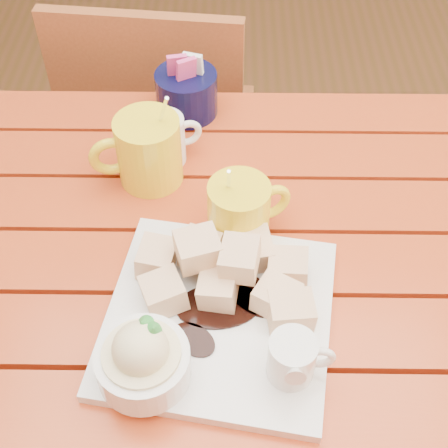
{
  "coord_description": "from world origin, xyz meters",
  "views": [
    {
      "loc": [
        -0.01,
        -0.55,
        1.45
      ],
      "look_at": [
        -0.02,
        0.01,
        0.82
      ],
      "focal_mm": 50.0,
      "sensor_mm": 36.0,
      "label": 1
    }
  ],
  "objects_px": {
    "table": "(234,304)",
    "coffee_mug_left": "(147,150)",
    "dessert_plate": "(205,317)",
    "coffee_mug_right": "(241,211)",
    "chair_far": "(163,133)"
  },
  "relations": [
    {
      "from": "table",
      "to": "coffee_mug_left",
      "type": "relative_size",
      "value": 7.11
    },
    {
      "from": "chair_far",
      "to": "dessert_plate",
      "type": "bearing_deg",
      "value": 106.33
    },
    {
      "from": "dessert_plate",
      "to": "coffee_mug_left",
      "type": "height_order",
      "value": "coffee_mug_left"
    },
    {
      "from": "coffee_mug_left",
      "to": "coffee_mug_right",
      "type": "bearing_deg",
      "value": -53.77
    },
    {
      "from": "dessert_plate",
      "to": "coffee_mug_right",
      "type": "relative_size",
      "value": 2.23
    },
    {
      "from": "table",
      "to": "coffee_mug_right",
      "type": "distance_m",
      "value": 0.17
    },
    {
      "from": "dessert_plate",
      "to": "coffee_mug_right",
      "type": "distance_m",
      "value": 0.17
    },
    {
      "from": "table",
      "to": "chair_far",
      "type": "relative_size",
      "value": 1.42
    },
    {
      "from": "coffee_mug_right",
      "to": "chair_far",
      "type": "relative_size",
      "value": 0.18
    },
    {
      "from": "table",
      "to": "chair_far",
      "type": "xyz_separation_m",
      "value": [
        -0.17,
        0.61,
        -0.17
      ]
    },
    {
      "from": "coffee_mug_left",
      "to": "chair_far",
      "type": "distance_m",
      "value": 0.55
    },
    {
      "from": "coffee_mug_left",
      "to": "coffee_mug_right",
      "type": "height_order",
      "value": "coffee_mug_left"
    },
    {
      "from": "table",
      "to": "coffee_mug_left",
      "type": "bearing_deg",
      "value": 128.91
    },
    {
      "from": "coffee_mug_right",
      "to": "chair_far",
      "type": "bearing_deg",
      "value": 83.73
    },
    {
      "from": "coffee_mug_right",
      "to": "table",
      "type": "bearing_deg",
      "value": -122.12
    }
  ]
}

